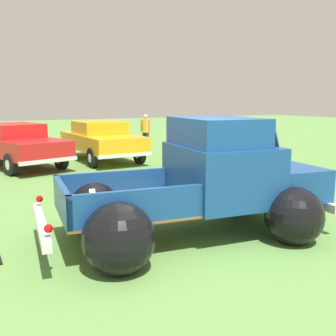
# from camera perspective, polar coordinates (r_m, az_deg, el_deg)

# --- Properties ---
(ground_plane) EXTENTS (80.00, 80.00, 0.00)m
(ground_plane) POSITION_cam_1_polar(r_m,az_deg,el_deg) (6.55, 2.49, -9.78)
(ground_plane) COLOR #609347
(vintage_pickup_truck) EXTENTS (4.80, 3.17, 1.96)m
(vintage_pickup_truck) POSITION_cam_1_polar(r_m,az_deg,el_deg) (6.50, 5.66, -3.01)
(vintage_pickup_truck) COLOR black
(vintage_pickup_truck) RESTS_ON ground
(show_car_0) EXTENTS (2.97, 4.99, 1.43)m
(show_car_0) POSITION_cam_1_polar(r_m,az_deg,el_deg) (14.05, -21.26, 3.39)
(show_car_0) COLOR black
(show_car_0) RESTS_ON ground
(show_car_1) EXTENTS (2.07, 4.40, 1.43)m
(show_car_1) POSITION_cam_1_polar(r_m,az_deg,el_deg) (14.64, -9.68, 4.14)
(show_car_1) COLOR black
(show_car_1) RESTS_ON ground
(spectator_0) EXTENTS (0.48, 0.48, 1.59)m
(spectator_0) POSITION_cam_1_polar(r_m,az_deg,el_deg) (17.66, -3.27, 5.59)
(spectator_0) COLOR navy
(spectator_0) RESTS_ON ground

